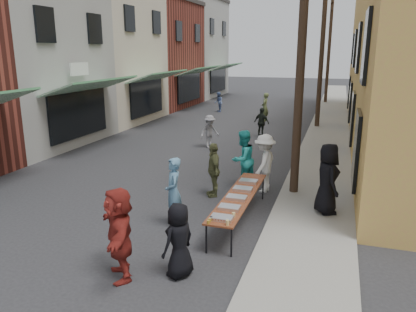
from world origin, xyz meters
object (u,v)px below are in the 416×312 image
Objects in this scene: utility_pole_mid at (322,49)px; serving_table at (239,197)px; catering_tray_sausage at (222,218)px; guest_front_c at (243,159)px; guest_front_a at (179,240)px; utility_pole_far at (329,49)px; server at (327,179)px; utility_pole_near at (302,47)px.

utility_pole_mid is 15.15m from serving_table.
guest_front_c is (-0.56, 4.42, 0.17)m from catering_tray_sausage.
utility_pole_mid reaches higher than guest_front_c.
catering_tray_sausage is at bearing 34.04° from guest_front_c.
utility_pole_mid is at bearing -162.00° from guest_front_a.
utility_pole_far is 5.84× the size of guest_front_a.
utility_pole_mid is 4.68× the size of guest_front_c.
guest_front_c is (-0.56, 2.77, 0.25)m from serving_table.
guest_front_c is at bearing 101.50° from serving_table.
guest_front_c reaches higher than serving_table.
server is (2.15, 2.80, 0.28)m from catering_tray_sausage.
guest_front_a is 4.88m from server.
utility_pole_mid is 2.25× the size of serving_table.
serving_table is 2.84m from guest_front_c.
utility_pole_near is 4.68× the size of guest_front_c.
server is (2.71, -1.63, 0.10)m from guest_front_c.
utility_pole_near reaches higher than serving_table.
guest_front_c is (-1.70, 0.15, -3.54)m from utility_pole_near.
guest_front_c reaches higher than catering_tray_sausage.
utility_pole_near is 4.66× the size of server.
utility_pole_near is 3.87m from server.
guest_front_a is at bearing 124.85° from server.
catering_tray_sausage is 0.32× the size of guest_front_a.
utility_pole_mid is 4.66× the size of server.
server reaches higher than guest_front_a.
utility_pole_far is 4.66× the size of server.
utility_pole_mid reaches higher than catering_tray_sausage.
serving_table is 2.08× the size of guest_front_c.
utility_pole_mid is 1.00× the size of utility_pole_far.
guest_front_a is at bearing -99.95° from serving_table.
serving_table is at bearing 90.00° from catering_tray_sausage.
utility_pole_near is 4.74m from serving_table.
serving_table is at bearing -113.40° from utility_pole_near.
catering_tray_sausage is 0.26× the size of guest_front_c.
serving_table is 2.98m from guest_front_a.
server is at bearing -55.59° from utility_pole_near.
guest_front_a is 5.71m from guest_front_c.
server is at bearing -87.73° from utility_pole_far.
utility_pole_far is 25.73m from server.
utility_pole_near is 2.25× the size of serving_table.
guest_front_c is (-1.70, -23.85, -3.54)m from utility_pole_far.
serving_table is 2.46m from server.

